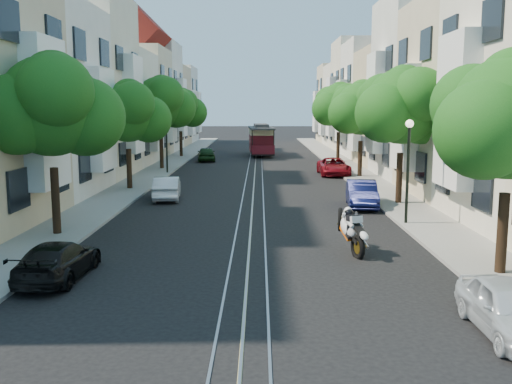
{
  "coord_description": "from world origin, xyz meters",
  "views": [
    {
      "loc": [
        0.35,
        -18.75,
        4.76
      ],
      "look_at": [
        0.21,
        3.35,
        1.47
      ],
      "focal_mm": 40.0,
      "sensor_mm": 36.0,
      "label": 1
    }
  ],
  "objects_px": {
    "parked_car_e_near": "(509,308)",
    "parked_car_w_far": "(206,154)",
    "tree_w_b": "(128,114)",
    "lamp_east": "(408,156)",
    "sportbike_rider": "(350,228)",
    "tree_w_c": "(161,103)",
    "tree_e_d": "(340,106)",
    "parked_car_e_mid": "(362,194)",
    "parked_car_w_near": "(58,260)",
    "tree_w_d": "(181,109)",
    "tree_w_a": "(52,108)",
    "tree_e_c": "(362,110)",
    "tree_e_a": "(512,121)",
    "parked_car_e_far": "(334,167)",
    "tree_e_b": "(403,108)",
    "parked_car_w_mid": "(167,188)",
    "lamp_west": "(166,134)",
    "cable_car": "(261,138)"
  },
  "relations": [
    {
      "from": "parked_car_e_near",
      "to": "parked_car_w_far",
      "type": "relative_size",
      "value": 0.9
    },
    {
      "from": "tree_w_b",
      "to": "lamp_east",
      "type": "height_order",
      "value": "tree_w_b"
    },
    {
      "from": "sportbike_rider",
      "to": "parked_car_e_near",
      "type": "distance_m",
      "value": 7.13
    },
    {
      "from": "tree_w_c",
      "to": "sportbike_rider",
      "type": "distance_m",
      "value": 27.83
    },
    {
      "from": "tree_e_d",
      "to": "lamp_east",
      "type": "distance_m",
      "value": 27.07
    },
    {
      "from": "parked_car_e_mid",
      "to": "parked_car_w_near",
      "type": "relative_size",
      "value": 1.05
    },
    {
      "from": "tree_e_d",
      "to": "parked_car_e_mid",
      "type": "relative_size",
      "value": 1.76
    },
    {
      "from": "tree_w_c",
      "to": "tree_w_d",
      "type": "relative_size",
      "value": 1.09
    },
    {
      "from": "tree_w_a",
      "to": "tree_e_c",
      "type": "bearing_deg",
      "value": 51.34
    },
    {
      "from": "tree_e_c",
      "to": "tree_w_c",
      "type": "bearing_deg",
      "value": 160.85
    },
    {
      "from": "tree_w_d",
      "to": "parked_car_e_mid",
      "type": "distance_m",
      "value": 30.53
    },
    {
      "from": "lamp_east",
      "to": "parked_car_e_near",
      "type": "relative_size",
      "value": 1.22
    },
    {
      "from": "tree_e_a",
      "to": "tree_w_a",
      "type": "relative_size",
      "value": 0.94
    },
    {
      "from": "tree_e_d",
      "to": "parked_car_e_far",
      "type": "bearing_deg",
      "value": -99.81
    },
    {
      "from": "parked_car_e_mid",
      "to": "parked_car_e_far",
      "type": "relative_size",
      "value": 0.88
    },
    {
      "from": "tree_e_c",
      "to": "tree_w_a",
      "type": "bearing_deg",
      "value": -128.66
    },
    {
      "from": "tree_e_c",
      "to": "sportbike_rider",
      "type": "bearing_deg",
      "value": -100.89
    },
    {
      "from": "parked_car_e_near",
      "to": "parked_car_w_near",
      "type": "distance_m",
      "value": 11.54
    },
    {
      "from": "tree_e_b",
      "to": "tree_w_a",
      "type": "relative_size",
      "value": 1.0
    },
    {
      "from": "tree_w_a",
      "to": "parked_car_e_far",
      "type": "distance_m",
      "value": 23.56
    },
    {
      "from": "tree_w_b",
      "to": "tree_w_c",
      "type": "bearing_deg",
      "value": 90.0
    },
    {
      "from": "tree_w_d",
      "to": "parked_car_w_mid",
      "type": "distance_m",
      "value": 25.83
    },
    {
      "from": "parked_car_w_near",
      "to": "tree_w_c",
      "type": "bearing_deg",
      "value": -84.23
    },
    {
      "from": "tree_e_a",
      "to": "lamp_west",
      "type": "height_order",
      "value": "tree_e_a"
    },
    {
      "from": "tree_e_a",
      "to": "lamp_west",
      "type": "xyz_separation_m",
      "value": [
        -13.56,
        25.02,
        -1.55
      ]
    },
    {
      "from": "lamp_west",
      "to": "parked_car_e_far",
      "type": "xyz_separation_m",
      "value": [
        11.9,
        -0.63,
        -2.23
      ]
    },
    {
      "from": "tree_w_a",
      "to": "sportbike_rider",
      "type": "height_order",
      "value": "tree_w_a"
    },
    {
      "from": "tree_w_a",
      "to": "cable_car",
      "type": "xyz_separation_m",
      "value": [
        7.64,
        36.11,
        -3.04
      ]
    },
    {
      "from": "tree_e_b",
      "to": "tree_e_d",
      "type": "xyz_separation_m",
      "value": [
        0.0,
        22.0,
        0.13
      ]
    },
    {
      "from": "cable_car",
      "to": "tree_w_d",
      "type": "bearing_deg",
      "value": -167.63
    },
    {
      "from": "parked_car_e_near",
      "to": "parked_car_e_mid",
      "type": "xyz_separation_m",
      "value": [
        -0.33,
        15.59,
        0.06
      ]
    },
    {
      "from": "parked_car_e_far",
      "to": "lamp_east",
      "type": "bearing_deg",
      "value": -88.07
    },
    {
      "from": "tree_w_a",
      "to": "parked_car_e_mid",
      "type": "bearing_deg",
      "value": 27.24
    },
    {
      "from": "tree_w_a",
      "to": "tree_w_d",
      "type": "bearing_deg",
      "value": 90.0
    },
    {
      "from": "tree_w_a",
      "to": "cable_car",
      "type": "height_order",
      "value": "tree_w_a"
    },
    {
      "from": "lamp_east",
      "to": "tree_w_a",
      "type": "bearing_deg",
      "value": -171.43
    },
    {
      "from": "tree_e_b",
      "to": "tree_e_c",
      "type": "xyz_separation_m",
      "value": [
        -0.0,
        11.0,
        -0.13
      ]
    },
    {
      "from": "tree_e_a",
      "to": "lamp_east",
      "type": "height_order",
      "value": "tree_e_a"
    },
    {
      "from": "cable_car",
      "to": "parked_car_w_far",
      "type": "xyz_separation_m",
      "value": [
        -4.9,
        -6.13,
        -1.05
      ]
    },
    {
      "from": "tree_e_b",
      "to": "parked_car_w_near",
      "type": "bearing_deg",
      "value": -135.44
    },
    {
      "from": "parked_car_w_near",
      "to": "cable_car",
      "type": "bearing_deg",
      "value": -95.93
    },
    {
      "from": "parked_car_e_far",
      "to": "tree_w_a",
      "type": "bearing_deg",
      "value": -123.68
    },
    {
      "from": "tree_w_a",
      "to": "lamp_east",
      "type": "xyz_separation_m",
      "value": [
        13.44,
        2.02,
        -1.89
      ]
    },
    {
      "from": "tree_e_d",
      "to": "tree_w_b",
      "type": "bearing_deg",
      "value": -130.27
    },
    {
      "from": "tree_e_c",
      "to": "tree_w_b",
      "type": "distance_m",
      "value": 15.6
    },
    {
      "from": "tree_w_b",
      "to": "parked_car_e_far",
      "type": "distance_m",
      "value": 15.21
    },
    {
      "from": "tree_w_b",
      "to": "tree_e_d",
      "type": "bearing_deg",
      "value": 49.73
    },
    {
      "from": "lamp_east",
      "to": "parked_car_e_mid",
      "type": "height_order",
      "value": "lamp_east"
    },
    {
      "from": "tree_w_d",
      "to": "lamp_east",
      "type": "relative_size",
      "value": 1.57
    },
    {
      "from": "parked_car_e_mid",
      "to": "tree_e_d",
      "type": "bearing_deg",
      "value": 90.5
    }
  ]
}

